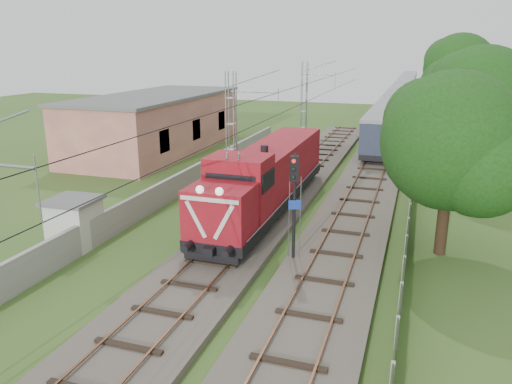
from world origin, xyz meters
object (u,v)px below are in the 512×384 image
(coach_rake, at_px, (402,93))
(signal_post, at_px, (294,190))
(relay_hut, at_px, (75,222))
(locomotive, at_px, (267,177))

(coach_rake, height_order, signal_post, signal_post)
(coach_rake, distance_m, relay_hut, 63.98)
(locomotive, bearing_deg, relay_hut, -134.03)
(relay_hut, bearing_deg, signal_post, 6.41)
(coach_rake, distance_m, signal_post, 61.59)
(locomotive, height_order, signal_post, signal_post)
(locomotive, distance_m, relay_hut, 10.69)
(signal_post, bearing_deg, locomotive, 116.49)
(locomotive, relative_size, relay_hut, 6.89)
(coach_rake, relative_size, relay_hut, 34.48)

